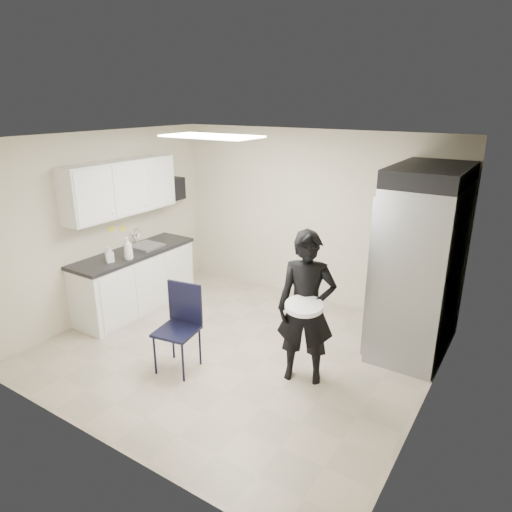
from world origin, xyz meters
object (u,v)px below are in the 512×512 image
Objects in this scene: lower_counter at (136,282)px; folding_chair at (177,331)px; man_tuxedo at (306,308)px; commercial_fridge at (420,270)px.

lower_counter is 1.92× the size of folding_chair.
lower_counter is at bearing 154.13° from man_tuxedo.
commercial_fridge is (3.78, 1.07, 0.62)m from lower_counter.
folding_chair reaches higher than lower_counter.
lower_counter is 0.90× the size of commercial_fridge.
commercial_fridge is 2.12× the size of folding_chair.
lower_counter is at bearing 141.64° from folding_chair.
folding_chair is at bearing -137.33° from commercial_fridge.
man_tuxedo is at bearing -5.19° from lower_counter.
commercial_fridge is 1.59m from man_tuxedo.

